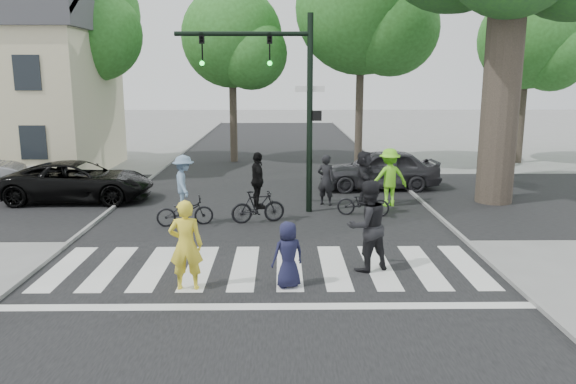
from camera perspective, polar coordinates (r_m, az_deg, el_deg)
name	(u,v)px	position (r m, az deg, el deg)	size (l,w,h in m)	color
ground	(266,283)	(11.69, -2.29, -9.27)	(120.00, 120.00, 0.00)	gray
road_stem	(270,221)	(16.46, -1.84, -3.00)	(10.00, 70.00, 0.01)	black
road_cross	(272,199)	(19.37, -1.67, -0.74)	(70.00, 10.00, 0.01)	black
curb_left	(97,220)	(17.30, -18.83, -2.76)	(0.10, 70.00, 0.10)	gray
curb_right	(442,219)	(17.11, 15.35, -2.70)	(0.10, 70.00, 0.10)	gray
crosswalk	(266,272)	(12.31, -2.21, -8.13)	(10.00, 3.85, 0.01)	silver
traffic_signal	(282,86)	(17.11, -0.64, 10.76)	(4.45, 0.29, 6.00)	black
bg_tree_1	(80,20)	(28.00, -20.38, 16.08)	(6.09, 5.80, 9.80)	brown
bg_tree_2	(237,41)	(27.65, -5.23, 14.99)	(5.04, 4.80, 8.40)	brown
bg_tree_3	(369,13)	(26.63, 8.25, 17.55)	(6.30, 6.00, 10.20)	brown
bg_tree_4	(534,44)	(29.58, 23.70, 13.58)	(4.83, 4.60, 8.15)	brown
house	(8,85)	(27.55, -26.54, 9.71)	(8.40, 8.10, 8.82)	beige
pedestrian_woman	(186,245)	(11.30, -10.34, -5.33)	(0.67, 0.44, 1.83)	yellow
pedestrian_child	(288,255)	(11.29, 0.00, -6.38)	(0.66, 0.43, 1.36)	#1B1C39
pedestrian_adult	(367,226)	(12.28, 8.05, -3.43)	(0.97, 0.76, 2.00)	black
cyclist_left	(184,195)	(16.09, -10.49, -0.35)	(1.68, 1.15, 2.03)	black
cyclist_mid	(258,194)	(16.18, -3.08, -0.21)	(1.64, 1.03, 2.06)	black
cyclist_right	(364,187)	(17.08, 7.69, 0.49)	(1.66, 1.54, 2.00)	black
car_suv	(79,181)	(20.27, -20.47, 1.02)	(2.26, 4.90, 1.36)	black
car_grey	(379,169)	(21.32, 9.27, 2.30)	(1.78, 4.42, 1.50)	#333237
bystander_hivis	(389,178)	(18.52, 10.24, 1.46)	(1.22, 0.70, 1.89)	#7BEE26
bystander_dark	(326,180)	(18.40, 3.89, 1.23)	(0.62, 0.40, 1.69)	black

